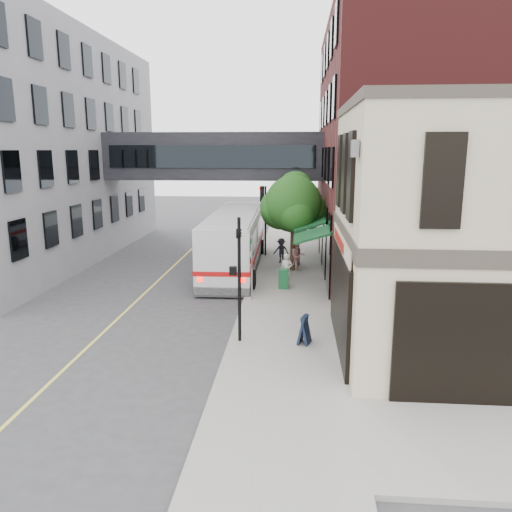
% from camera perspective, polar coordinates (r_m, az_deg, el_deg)
% --- Properties ---
extents(ground, '(120.00, 120.00, 0.00)m').
position_cam_1_polar(ground, '(16.62, -4.06, -12.58)').
color(ground, '#38383A').
rests_on(ground, ground).
extents(sidewalk_main, '(4.00, 60.00, 0.15)m').
position_cam_1_polar(sidewalk_main, '(29.73, 3.80, -1.28)').
color(sidewalk_main, gray).
rests_on(sidewalk_main, ground).
extents(corner_building, '(10.19, 8.12, 8.45)m').
position_cam_1_polar(corner_building, '(18.37, 25.69, 2.39)').
color(corner_building, '#BEB491').
rests_on(corner_building, ground).
extents(brick_building, '(13.76, 18.00, 14.00)m').
position_cam_1_polar(brick_building, '(30.88, 19.30, 11.52)').
color(brick_building, '#4B1717').
rests_on(brick_building, ground).
extents(skyway_bridge, '(14.00, 3.18, 3.00)m').
position_cam_1_polar(skyway_bridge, '(33.36, -4.73, 11.30)').
color(skyway_bridge, black).
rests_on(skyway_bridge, ground).
extents(traffic_signal_near, '(0.44, 0.22, 4.60)m').
position_cam_1_polar(traffic_signal_near, '(17.49, -2.03, -0.96)').
color(traffic_signal_near, black).
rests_on(traffic_signal_near, sidewalk_main).
extents(traffic_signal_far, '(0.53, 0.28, 4.50)m').
position_cam_1_polar(traffic_signal_far, '(32.19, 0.85, 5.67)').
color(traffic_signal_far, black).
rests_on(traffic_signal_far, sidewalk_main).
extents(street_sign_pole, '(0.08, 0.75, 3.00)m').
position_cam_1_polar(street_sign_pole, '(22.57, -0.50, -0.71)').
color(street_sign_pole, gray).
rests_on(street_sign_pole, sidewalk_main).
extents(street_tree, '(3.80, 3.20, 5.60)m').
position_cam_1_polar(street_tree, '(28.30, 4.28, 5.92)').
color(street_tree, '#382619').
rests_on(street_tree, sidewalk_main).
extents(lane_marking, '(0.12, 40.00, 0.01)m').
position_cam_1_polar(lane_marking, '(26.89, -11.45, -3.09)').
color(lane_marking, '#D8CC4C').
rests_on(lane_marking, ground).
extents(bus, '(3.14, 12.31, 3.30)m').
position_cam_1_polar(bus, '(29.14, -2.43, 2.03)').
color(bus, silver).
rests_on(bus, ground).
extents(pedestrian_a, '(0.61, 0.41, 1.65)m').
position_cam_1_polar(pedestrian_a, '(25.25, 3.50, -1.58)').
color(pedestrian_a, white).
rests_on(pedestrian_a, sidewalk_main).
extents(pedestrian_b, '(0.98, 0.85, 1.74)m').
position_cam_1_polar(pedestrian_b, '(28.41, 4.80, 0.03)').
color(pedestrian_b, tan).
rests_on(pedestrian_b, sidewalk_main).
extents(pedestrian_c, '(1.10, 0.83, 1.52)m').
position_cam_1_polar(pedestrian_c, '(30.37, 2.91, 0.63)').
color(pedestrian_c, black).
rests_on(pedestrian_c, sidewalk_main).
extents(newspaper_box, '(0.50, 0.44, 0.97)m').
position_cam_1_polar(newspaper_box, '(24.88, 3.15, -2.59)').
color(newspaper_box, '#166230').
rests_on(newspaper_box, sidewalk_main).
extents(sandwich_board, '(0.52, 0.66, 1.03)m').
position_cam_1_polar(sandwich_board, '(17.96, 5.55, -8.38)').
color(sandwich_board, '#101A31').
rests_on(sandwich_board, sidewalk_main).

